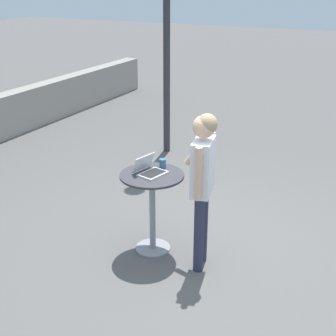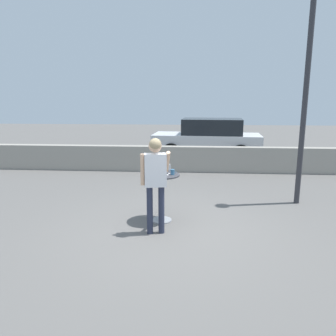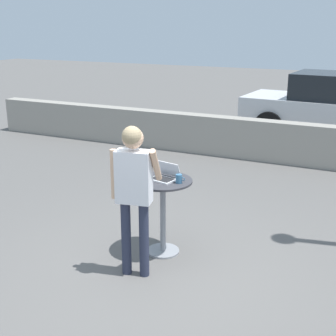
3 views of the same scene
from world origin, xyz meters
name	(u,v)px [view 1 (image 1 of 3)]	position (x,y,z in m)	size (l,w,h in m)	color
ground_plane	(203,250)	(0.00, 0.00, 0.00)	(50.00, 50.00, 0.00)	#5B5956
cafe_table	(152,198)	(-0.25, 0.53, 0.67)	(0.72, 0.72, 0.96)	gray
laptop	(150,170)	(-0.24, 0.57, 1.00)	(0.36, 0.35, 0.20)	silver
coffee_mug	(163,163)	(-0.03, 0.52, 1.01)	(0.12, 0.08, 0.11)	#336084
standing_person	(203,173)	(-0.30, -0.09, 1.12)	(0.53, 0.43, 1.75)	#282D42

